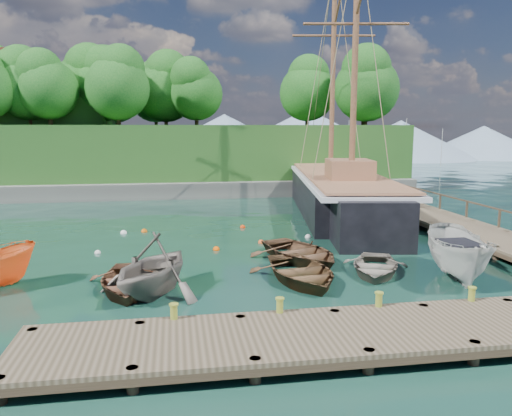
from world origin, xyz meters
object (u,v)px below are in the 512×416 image
Objects in this scene: rowboat_1 at (153,293)px; rowboat_0 at (129,290)px; cabin_boat_white at (458,278)px; rowboat_2 at (301,281)px; schooner at (339,196)px; rowboat_4 at (300,261)px; rowboat_3 at (374,273)px.

rowboat_0 is at bearing 177.00° from rowboat_1.
cabin_boat_white is at bearing -4.65° from rowboat_0.
rowboat_2 is 15.63m from schooner.
rowboat_0 is 7.73m from rowboat_4.
rowboat_2 is (6.47, 0.02, 0.00)m from rowboat_0.
schooner is at bearing 59.48° from rowboat_2.
rowboat_3 is 3.19m from cabin_boat_white.
rowboat_1 is at bearing -161.62° from cabin_boat_white.
cabin_boat_white is (11.74, -0.07, 0.00)m from rowboat_1.
rowboat_4 is 0.88× the size of cabin_boat_white.
rowboat_3 is (8.77, 1.09, 0.00)m from rowboat_1.
rowboat_2 is 0.97× the size of rowboat_4.
cabin_boat_white is at bearing -12.45° from rowboat_2.
rowboat_1 is 1.14× the size of rowboat_3.
schooner is at bearing 44.09° from rowboat_4.
rowboat_0 is 19.19m from schooner.
rowboat_0 is 1.05m from rowboat_1.
schooner is at bearing 108.16° from cabin_boat_white.
rowboat_2 is 2.94m from rowboat_4.
cabin_boat_white is at bearing 27.73° from rowboat_1.
rowboat_2 is (5.57, 0.56, 0.00)m from rowboat_1.
rowboat_4 is (-2.50, 2.33, 0.00)m from rowboat_3.
rowboat_0 is 9.69m from rowboat_3.
rowboat_4 reaches higher than rowboat_2.
rowboat_4 is at bearing 166.18° from cabin_boat_white.
rowboat_1 reaches higher than rowboat_0.
schooner reaches higher than rowboat_0.
rowboat_1 is 0.15× the size of schooner.
schooner is (3.11, 13.72, 1.17)m from rowboat_3.
rowboat_2 is at bearing -104.71° from schooner.
rowboat_2 is at bearing -147.17° from rowboat_3.
schooner is (0.14, 14.88, 1.17)m from cabin_boat_white.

